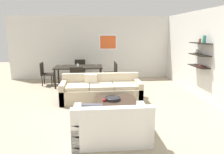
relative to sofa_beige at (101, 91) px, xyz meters
The scene contains 17 objects.
ground_plane 0.46m from the sofa_beige, 68.91° to the right, with size 18.00×18.00×0.00m, color tan.
back_wall_unit 3.39m from the sofa_beige, 82.34° to the left, with size 8.40×0.09×2.70m.
right_wall_shelf_unit 3.34m from the sofa_beige, ahead, with size 0.34×8.20×2.70m.
sofa_beige is the anchor object (origin of this frame).
loveseat_white 2.36m from the sofa_beige, 87.83° to the right, with size 1.44×0.90×0.78m.
coffee_table 1.18m from the sofa_beige, 74.49° to the right, with size 1.01×0.93×0.38m.
decorative_bowl 1.15m from the sofa_beige, 77.88° to the right, with size 0.39×0.39×0.07m.
apple_on_coffee_table 1.23m from the sofa_beige, 88.89° to the right, with size 0.08×0.08×0.08m, color red.
dining_table 2.06m from the sofa_beige, 112.48° to the left, with size 1.78×0.93×0.75m.
dining_chair_right_near 1.76m from the sofa_beige, 72.52° to the left, with size 0.44×0.44×0.88m.
dining_chair_head 2.86m from the sofa_beige, 105.77° to the left, with size 0.44×0.44×0.88m.
dining_chair_left_far 2.94m from the sofa_beige, 134.89° to the left, with size 0.44×0.44×0.88m.
dining_chair_right_far 2.16m from the sofa_beige, 75.87° to the left, with size 0.44×0.44×0.88m.
dining_chair_foot 1.28m from the sofa_beige, 127.73° to the left, with size 0.44×0.44×0.88m.
wine_glass_foot 1.75m from the sofa_beige, 117.82° to the left, with size 0.07×0.07×0.16m.
wine_glass_right_far 2.07m from the sofa_beige, 93.12° to the left, with size 0.06×0.06×0.16m.
wine_glass_left_far 2.52m from the sofa_beige, 125.95° to the left, with size 0.06×0.06×0.16m.
Camera 1 is at (-0.36, -5.70, 2.04)m, focal length 33.54 mm.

